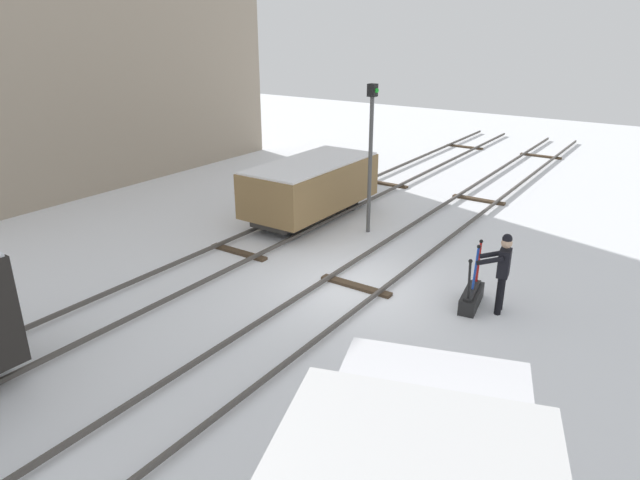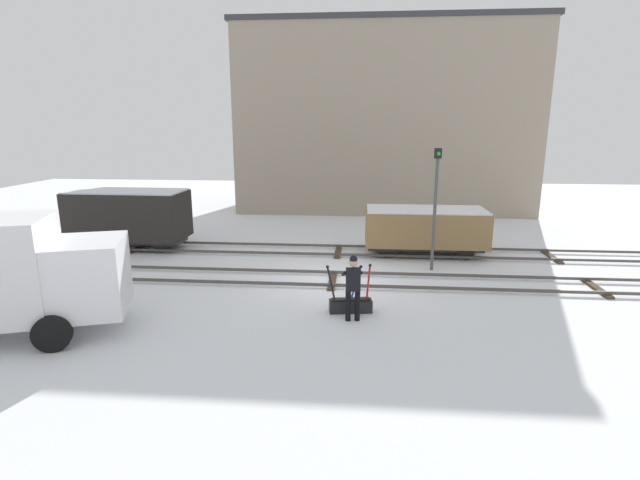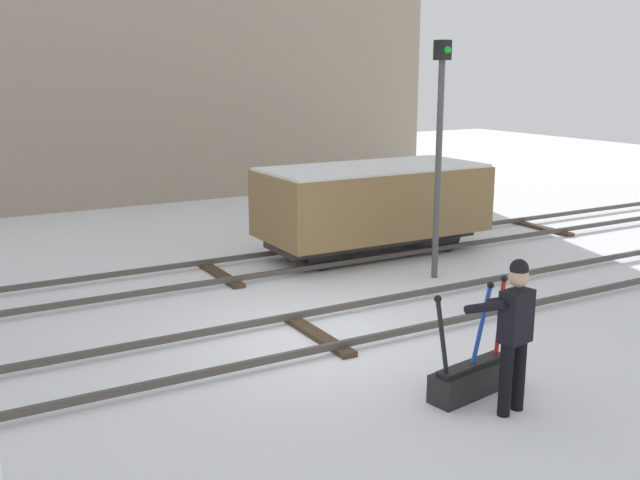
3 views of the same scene
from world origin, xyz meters
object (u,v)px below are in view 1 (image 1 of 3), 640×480
object	(u,v)px
signal_post	(371,146)
switch_lever_frame	(472,296)
rail_worker	(502,268)
freight_car_mid_siding	(311,186)

from	to	relation	value
signal_post	switch_lever_frame	bearing A→B (deg)	-123.53
switch_lever_frame	signal_post	size ratio (longest dim) A/B	0.32
rail_worker	freight_car_mid_siding	bearing A→B (deg)	59.35
rail_worker	signal_post	world-z (taller)	signal_post
signal_post	freight_car_mid_siding	size ratio (longest dim) A/B	0.92
rail_worker	freight_car_mid_siding	size ratio (longest dim) A/B	0.38
switch_lever_frame	freight_car_mid_siding	size ratio (longest dim) A/B	0.29
switch_lever_frame	signal_post	world-z (taller)	signal_post
switch_lever_frame	freight_car_mid_siding	bearing A→B (deg)	57.15
rail_worker	freight_car_mid_siding	xyz separation A→B (m)	(2.84, 7.17, 0.08)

